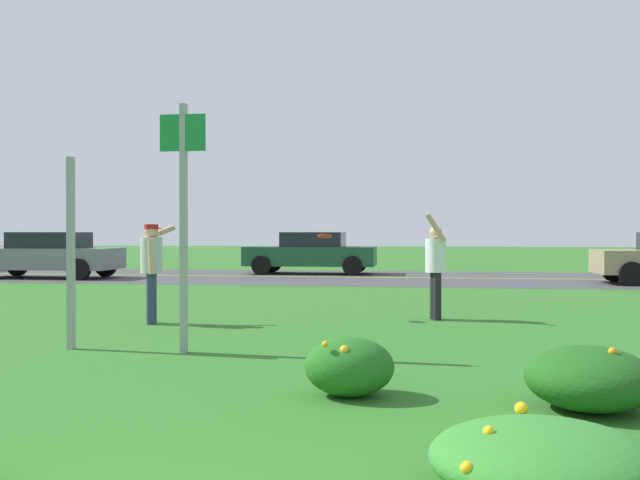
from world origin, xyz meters
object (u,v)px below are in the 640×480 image
Objects in this scene: sign_post_near_path at (71,253)px; frisbee_red at (325,236)px; person_thrower_red_cap_gray_shirt at (152,263)px; car_gray_rightmost at (48,255)px; sign_post_by_roadside at (183,203)px; person_catcher_white_shirt at (436,264)px; car_dark_green_center_right at (311,253)px.

sign_post_near_path is 4.36m from frisbee_red.
car_gray_rightmost is at bearing 126.52° from person_thrower_red_cap_gray_shirt.
sign_post_by_roadside reaches higher than person_catcher_white_shirt.
person_catcher_white_shirt is at bearing 38.57° from sign_post_near_path.
frisbee_red is 13.64m from car_gray_rightmost.
sign_post_by_roadside is 12.53× the size of frisbee_red.
sign_post_near_path is 0.53× the size of car_dark_green_center_right.
sign_post_near_path reaches higher than person_thrower_red_cap_gray_shirt.
sign_post_near_path is 1.59m from sign_post_by_roadside.
person_thrower_red_cap_gray_shirt reaches higher than car_dark_green_center_right.
person_catcher_white_shirt is 13.01m from car_dark_green_center_right.
car_dark_green_center_right is at bearing 88.28° from person_thrower_red_cap_gray_shirt.
car_dark_green_center_right is at bearing 93.53° from sign_post_by_roadside.
person_catcher_white_shirt is at bearing 5.90° from frisbee_red.
person_thrower_red_cap_gray_shirt is at bearing -53.48° from car_gray_rightmost.
person_thrower_red_cap_gray_shirt is at bearing -91.72° from car_dark_green_center_right.
car_dark_green_center_right is (-4.04, 12.36, -0.19)m from person_catcher_white_shirt.
sign_post_by_roadside is 2.97m from person_thrower_red_cap_gray_shirt.
person_catcher_white_shirt reaches higher than person_thrower_red_cap_gray_shirt.
sign_post_by_roadside is 15.46m from car_gray_rightmost.
car_dark_green_center_right is (-0.99, 16.03, -1.05)m from sign_post_by_roadside.
person_thrower_red_cap_gray_shirt reaches higher than frisbee_red.
sign_post_by_roadside is at bearing -109.46° from frisbee_red.
person_catcher_white_shirt is (4.45, 1.18, -0.03)m from person_thrower_red_cap_gray_shirt.
sign_post_near_path is 0.53× the size of car_gray_rightmost.
person_catcher_white_shirt reaches higher than frisbee_red.
sign_post_near_path is at bearing 177.88° from sign_post_by_roadside.
person_thrower_red_cap_gray_shirt is 0.89× the size of person_catcher_white_shirt.
sign_post_near_path is 5.79m from person_catcher_white_shirt.
car_dark_green_center_right is at bearing 88.27° from sign_post_near_path.
sign_post_by_roadside reaches higher than sign_post_near_path.
car_gray_rightmost is at bearing 125.19° from sign_post_by_roadside.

